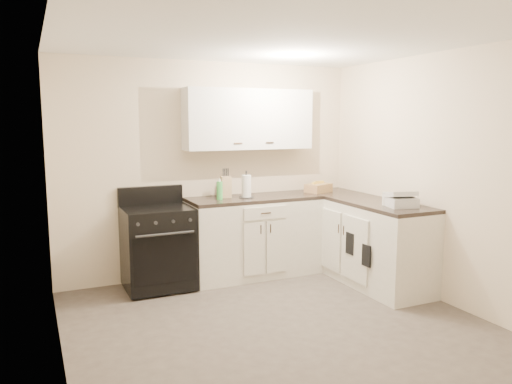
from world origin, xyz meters
name	(u,v)px	position (x,y,z in m)	size (l,w,h in m)	color
floor	(280,327)	(0.00, 0.00, 0.00)	(3.60, 3.60, 0.00)	#473F38
ceiling	(282,37)	(0.00, 0.00, 2.50)	(3.60, 3.60, 0.00)	white
wall_back	(211,170)	(0.00, 1.80, 1.25)	(3.60, 3.60, 0.00)	beige
wall_right	(440,178)	(1.80, 0.00, 1.25)	(3.60, 3.60, 0.00)	beige
wall_left	(55,202)	(-1.80, 0.00, 1.25)	(3.60, 3.60, 0.00)	beige
wall_front	(437,229)	(0.00, -1.80, 1.25)	(3.60, 3.60, 0.00)	beige
base_cabinets_back	(254,238)	(0.43, 1.50, 0.45)	(1.55, 0.60, 0.90)	silver
base_cabinets_right	(362,240)	(1.50, 0.85, 0.45)	(0.60, 1.90, 0.90)	silver
countertop_back	(254,198)	(0.43, 1.50, 0.92)	(1.55, 0.60, 0.04)	black
countertop_right	(363,200)	(1.50, 0.85, 0.92)	(0.60, 1.90, 0.04)	black
upper_cabinets	(249,119)	(0.43, 1.65, 1.84)	(1.55, 0.30, 0.70)	white
stove	(158,247)	(-0.73, 1.48, 0.46)	(0.72, 0.62, 0.88)	black
knife_block	(226,187)	(0.10, 1.58, 1.06)	(0.11, 0.10, 0.25)	tan
paper_towel	(246,186)	(0.32, 1.47, 1.07)	(0.11, 0.11, 0.26)	white
soap_bottle	(220,191)	(-0.01, 1.47, 1.04)	(0.07, 0.07, 0.21)	green
picture_frame	(223,189)	(0.13, 1.76, 1.01)	(0.12, 0.02, 0.15)	black
wicker_basket	(318,188)	(1.32, 1.52, 0.99)	(0.32, 0.21, 0.11)	tan
countertop_grill	(401,202)	(1.52, 0.24, 0.99)	(0.28, 0.26, 0.10)	silver
glass_jar	(386,199)	(1.45, 0.39, 1.01)	(0.08, 0.08, 0.14)	silver
oven_mitt_near	(366,256)	(1.18, 0.34, 0.44)	(0.02, 0.13, 0.23)	black
oven_mitt_far	(350,244)	(1.18, 0.63, 0.50)	(0.02, 0.14, 0.24)	black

